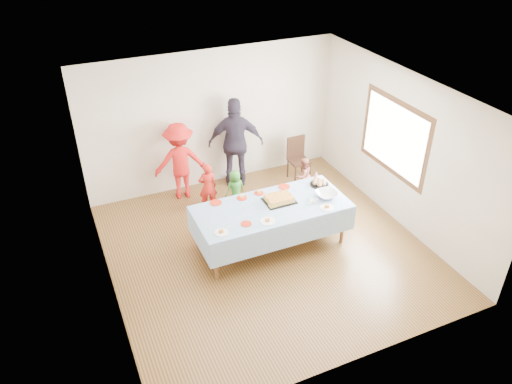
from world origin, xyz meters
The scene contains 22 objects.
ground centered at (0.00, 0.00, 0.00)m, with size 5.00×5.00×0.00m, color #4D2E16.
room_walls centered at (0.05, 0.00, 1.77)m, with size 5.04×5.04×2.72m.
party_table centered at (0.12, 0.09, 0.72)m, with size 2.50×1.10×0.78m.
birthday_cake centered at (0.29, 0.18, 0.82)m, with size 0.50×0.38×0.09m.
rolls_tray centered at (1.15, 0.36, 0.82)m, with size 0.32×0.32×0.10m.
punch_bowl centered at (1.07, -0.02, 0.82)m, with size 0.36×0.36×0.09m, color silver.
party_hat centered at (1.19, 0.55, 0.86)m, with size 0.09×0.09×0.16m, color silver.
fork_pile centered at (0.78, -0.07, 0.81)m, with size 0.24×0.18×0.07m, color white, non-canonical shape.
plate_red_far_a centered at (-0.67, 0.55, 0.79)m, with size 0.20×0.20×0.01m, color red.
plate_red_far_b centered at (-0.23, 0.51, 0.79)m, with size 0.17×0.17×0.01m, color red.
plate_red_far_c centered at (0.09, 0.53, 0.79)m, with size 0.16×0.16×0.01m, color red.
plate_red_far_d centered at (0.57, 0.54, 0.79)m, with size 0.20×0.20×0.01m, color red.
plate_red_near centered at (-0.45, -0.19, 0.79)m, with size 0.17×0.17×0.01m, color red.
plate_white_left centered at (-0.87, -0.25, 0.79)m, with size 0.21×0.21×0.01m, color white.
plate_white_mid centered at (-0.12, -0.27, 0.79)m, with size 0.23×0.23×0.01m, color white.
plate_white_right centered at (0.90, -0.31, 0.79)m, with size 0.22×0.22×0.01m, color white.
dining_chair centered at (1.58, 1.92, 0.50)m, with size 0.39×0.39×0.89m.
toddler_left centered at (-0.47, 1.57, 0.47)m, with size 0.34×0.22×0.94m, color red.
toddler_mid centered at (0.01, 1.42, 0.38)m, with size 0.37×0.24×0.76m, color #307D29.
toddler_right centered at (1.41, 1.37, 0.37)m, with size 0.36×0.28×0.75m, color #AC5D50.
adult_left centered at (-0.78, 2.20, 0.76)m, with size 0.98×0.56×1.52m, color red.
adult_right centered at (0.35, 2.20, 0.91)m, with size 1.07×0.44×1.82m, color #2F2736.
Camera 1 is at (-2.82, -5.90, 5.21)m, focal length 35.00 mm.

